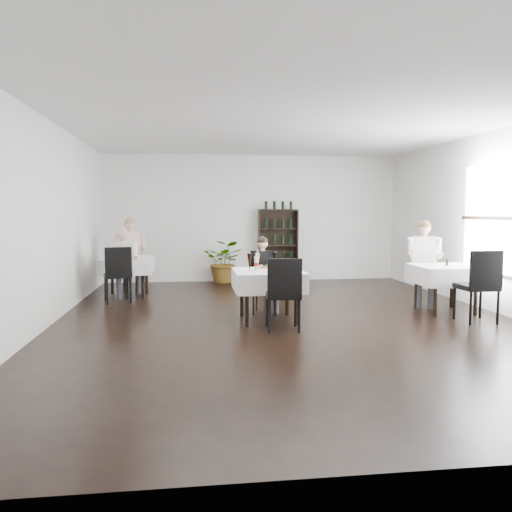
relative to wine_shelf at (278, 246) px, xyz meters
The scene contains 24 objects.
room_shell 4.40m from the wine_shelf, 97.92° to the right, with size 9.00×9.00×9.00m.
window_right 5.23m from the wine_shelf, 56.29° to the right, with size 0.06×2.30×1.85m.
wine_shelf is the anchor object (origin of this frame).
main_table 4.41m from the wine_shelf, 101.78° to the right, with size 1.03×1.03×0.77m.
left_table 3.77m from the wine_shelf, 151.20° to the right, with size 0.98×0.98×0.77m.
right_table 4.54m from the wine_shelf, 62.38° to the right, with size 0.98×0.98×0.77m.
potted_tree 1.34m from the wine_shelf, behind, with size 0.90×0.78×1.00m, color #2A5C1F.
main_chair_far 3.81m from the wine_shelf, 102.73° to the right, with size 0.50×0.50×0.89m.
main_chair_near 5.09m from the wine_shelf, 98.99° to the right, with size 0.50×0.50×1.03m.
left_chair_far 3.49m from the wine_shelf, 160.81° to the right, with size 0.44×0.45×0.87m.
left_chair_near 4.20m from the wine_shelf, 143.62° to the right, with size 0.57×0.57×1.03m.
right_chair_far 4.04m from the wine_shelf, 57.89° to the right, with size 0.58×0.58×1.03m.
right_chair_near 5.35m from the wine_shelf, 65.80° to the right, with size 0.51×0.51×1.09m.
diner_main 3.73m from the wine_shelf, 103.39° to the right, with size 0.55×0.58×1.25m.
diner_left_far 3.51m from the wine_shelf, 160.02° to the right, with size 0.64×0.67×1.54m.
diner_left_near 4.05m from the wine_shelf, 144.39° to the right, with size 0.54×0.55×1.37m.
diner_right_far 3.97m from the wine_shelf, 59.65° to the right, with size 0.65×0.69×1.51m.
plate_far 4.16m from the wine_shelf, 102.58° to the right, with size 0.28×0.28×0.07m.
plate_near 4.62m from the wine_shelf, 100.45° to the right, with size 0.28×0.28×0.07m.
pilsner_dark 4.51m from the wine_shelf, 105.26° to the right, with size 0.08×0.08×0.33m.
pilsner_lager 4.29m from the wine_shelf, 104.04° to the right, with size 0.07×0.07×0.31m.
coke_bottle 4.41m from the wine_shelf, 104.11° to the right, with size 0.07×0.07×0.27m.
napkin_cutlery 4.51m from the wine_shelf, 96.99° to the right, with size 0.23×0.21×0.02m.
pepper_mill 4.54m from the wine_shelf, 62.14° to the right, with size 0.04×0.04×0.10m, color black.
Camera 1 is at (-1.43, -7.39, 1.64)m, focal length 35.00 mm.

